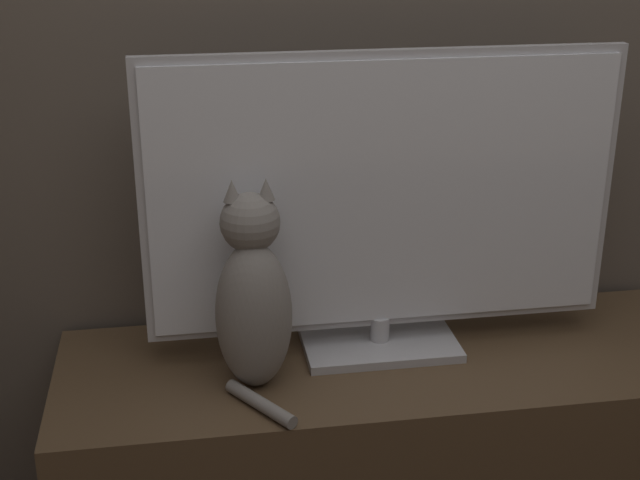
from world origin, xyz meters
TOP-DOWN VIEW (x-y plane):
  - tv_stand at (0.00, 0.93)m, footprint 1.48×0.50m
  - tv at (-0.01, 0.98)m, footprint 1.04×0.21m
  - cat at (-0.31, 0.87)m, footprint 0.16×0.28m

SIDE VIEW (x-z plane):
  - tv_stand at x=0.00m, z-range 0.00..0.45m
  - cat at x=-0.31m, z-range 0.42..0.87m
  - tv at x=-0.01m, z-range 0.46..1.14m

